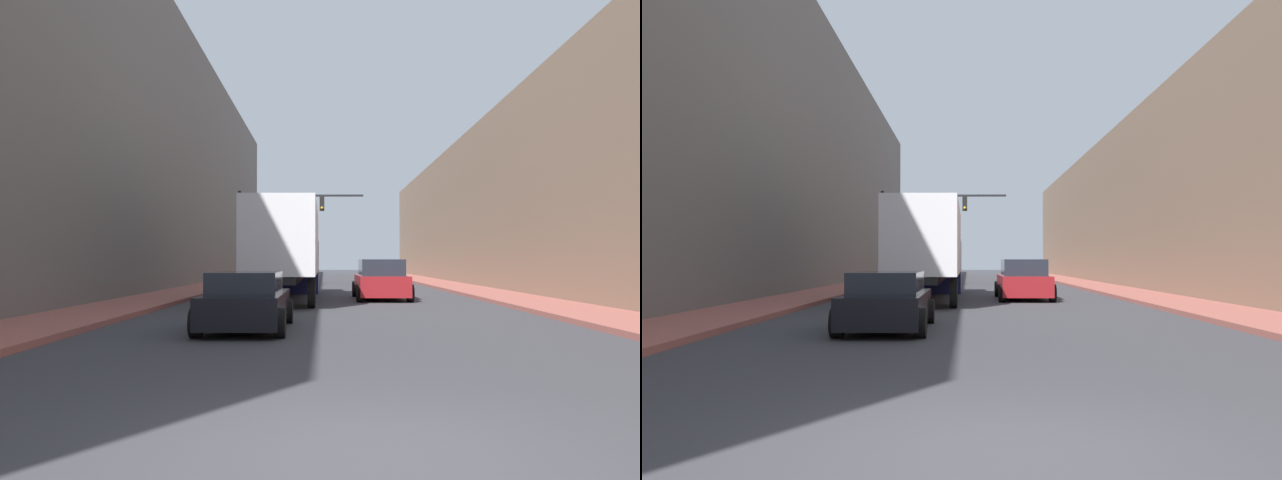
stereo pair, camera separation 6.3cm
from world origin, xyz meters
TOP-DOWN VIEW (x-y plane):
  - ground_plane at (0.00, 0.00)m, footprint 200.00×200.00m
  - sidewalk_right at (7.29, 30.00)m, footprint 2.72×80.00m
  - sidewalk_left at (-7.29, 30.00)m, footprint 2.72×80.00m
  - building_right at (11.65, 30.00)m, footprint 6.00×80.00m
  - building_left at (-11.65, 30.00)m, footprint 6.00×80.00m
  - semi_truck at (-2.05, 21.22)m, footprint 2.58×12.87m
  - sedan_car at (-2.31, 9.44)m, footprint 2.02×4.41m
  - suv_car at (1.91, 20.93)m, footprint 2.24×4.90m
  - traffic_signal_gantry at (-3.79, 33.52)m, footprint 7.85×0.35m

SIDE VIEW (x-z plane):
  - ground_plane at x=0.00m, z-range 0.00..0.00m
  - sidewalk_right at x=7.29m, z-range 0.00..0.15m
  - sidewalk_left at x=-7.29m, z-range 0.00..0.15m
  - sedan_car at x=-2.31m, z-range -0.03..1.35m
  - suv_car at x=1.91m, z-range -0.05..1.64m
  - semi_truck at x=-2.05m, z-range 0.22..4.08m
  - traffic_signal_gantry at x=-3.79m, z-range 1.23..7.23m
  - building_right at x=11.65m, z-range 0.00..9.89m
  - building_left at x=-11.65m, z-range 0.00..15.79m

